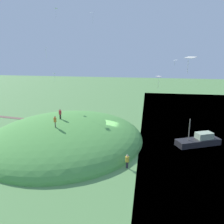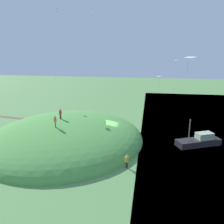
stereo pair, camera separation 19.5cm
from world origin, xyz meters
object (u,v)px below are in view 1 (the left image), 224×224
(person_near_shore, at_px, (55,120))
(kite_1, at_px, (54,74))
(kite_4, at_px, (176,60))
(kite_5, at_px, (46,48))
(kite_7, at_px, (159,77))
(kite_3, at_px, (190,58))
(boat_on_lake, at_px, (199,141))
(kite_2, at_px, (92,13))
(person_with_child, at_px, (127,160))
(person_walking_path, at_px, (60,113))
(kite_6, at_px, (56,9))

(person_near_shore, bearing_deg, kite_1, -174.80)
(kite_4, height_order, kite_5, kite_5)
(kite_7, bearing_deg, kite_1, -0.05)
(kite_4, xyz_separation_m, kite_5, (24.59, 3.94, 2.28))
(kite_3, bearing_deg, kite_7, -82.39)
(boat_on_lake, height_order, person_near_shore, person_near_shore)
(kite_2, bearing_deg, kite_5, 23.33)
(person_with_child, distance_m, kite_2, 30.83)
(person_with_child, distance_m, kite_4, 26.00)
(kite_1, bearing_deg, kite_3, 141.29)
(person_with_child, relative_size, kite_4, 1.53)
(kite_2, distance_m, kite_5, 11.08)
(kite_4, bearing_deg, boat_on_lake, 100.29)
(kite_1, distance_m, kite_2, 13.76)
(person_near_shore, distance_m, kite_4, 26.32)
(kite_2, xyz_separation_m, kite_3, (-15.39, 22.11, -7.48))
(kite_4, height_order, kite_7, kite_4)
(kite_5, bearing_deg, person_with_child, 132.82)
(person_walking_path, xyz_separation_m, kite_3, (-17.49, 8.33, 8.75))
(kite_2, relative_size, kite_6, 1.13)
(kite_3, bearing_deg, person_walking_path, -25.45)
(person_with_child, distance_m, kite_5, 28.59)
(kite_1, xyz_separation_m, kite_5, (1.77, -1.03, 4.75))
(boat_on_lake, xyz_separation_m, kite_7, (5.88, -9.27, 8.05))
(boat_on_lake, xyz_separation_m, person_walking_path, (21.03, -0.09, 3.29))
(kite_4, relative_size, kite_7, 0.48)
(person_walking_path, distance_m, kite_7, 18.34)
(person_near_shore, xyz_separation_m, person_with_child, (-10.61, 4.83, -2.85))
(person_walking_path, height_order, kite_5, kite_5)
(kite_3, bearing_deg, person_near_shore, -15.21)
(kite_3, bearing_deg, boat_on_lake, -113.29)
(person_near_shore, xyz_separation_m, kite_2, (-1.42, -17.54, 16.27))
(boat_on_lake, bearing_deg, kite_1, 135.33)
(person_with_child, distance_m, kite_6, 30.98)
(kite_4, bearing_deg, kite_7, 56.57)
(boat_on_lake, xyz_separation_m, kite_3, (3.54, 8.23, 12.05))
(boat_on_lake, distance_m, kite_7, 13.61)
(boat_on_lake, relative_size, kite_4, 6.11)
(kite_7, bearing_deg, kite_5, -2.81)
(kite_2, bearing_deg, person_with_child, 112.34)
(kite_1, bearing_deg, person_walking_path, 115.41)
(kite_3, relative_size, kite_6, 0.88)
(kite_3, bearing_deg, kite_6, -41.34)
(person_near_shore, xyz_separation_m, kite_4, (-17.77, -17.92, 7.49))
(boat_on_lake, height_order, kite_2, kite_2)
(kite_2, relative_size, kite_7, 0.90)
(boat_on_lake, xyz_separation_m, kite_1, (25.40, -9.29, 8.28))
(kite_1, distance_m, kite_5, 5.17)
(kite_7, bearing_deg, kite_4, -123.43)
(kite_1, height_order, kite_6, kite_6)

